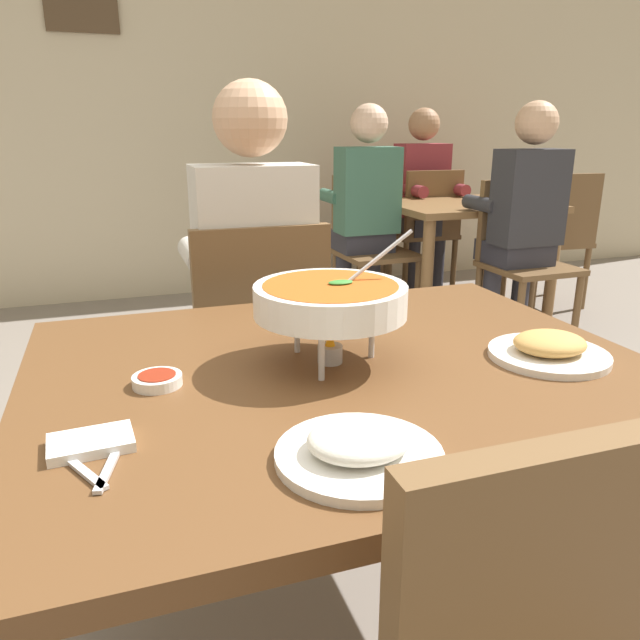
# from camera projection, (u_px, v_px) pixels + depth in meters

# --- Properties ---
(cafe_rear_partition) EXTENTS (10.00, 0.10, 3.00)m
(cafe_rear_partition) POSITION_uv_depth(u_px,v_px,m) (162.00, 77.00, 4.08)
(cafe_rear_partition) COLOR beige
(cafe_rear_partition) RESTS_ON ground_plane
(dining_table_main) EXTENTS (1.22, 1.00, 0.72)m
(dining_table_main) POSITION_uv_depth(u_px,v_px,m) (344.00, 411.00, 1.23)
(dining_table_main) COLOR brown
(dining_table_main) RESTS_ON ground_plane
(chair_diner_main) EXTENTS (0.44, 0.44, 0.90)m
(chair_diner_main) POSITION_uv_depth(u_px,v_px,m) (257.00, 341.00, 1.97)
(chair_diner_main) COLOR brown
(chair_diner_main) RESTS_ON ground_plane
(diner_main) EXTENTS (0.40, 0.45, 1.31)m
(diner_main) POSITION_uv_depth(u_px,v_px,m) (252.00, 268.00, 1.93)
(diner_main) COLOR #2D2D38
(diner_main) RESTS_ON ground_plane
(curry_bowl) EXTENTS (0.33, 0.30, 0.26)m
(curry_bowl) POSITION_uv_depth(u_px,v_px,m) (330.00, 301.00, 1.18)
(curry_bowl) COLOR silver
(curry_bowl) RESTS_ON dining_table_main
(rice_plate) EXTENTS (0.24, 0.24, 0.06)m
(rice_plate) POSITION_uv_depth(u_px,v_px,m) (359.00, 447.00, 0.85)
(rice_plate) COLOR white
(rice_plate) RESTS_ON dining_table_main
(appetizer_plate) EXTENTS (0.24, 0.24, 0.06)m
(appetizer_plate) POSITION_uv_depth(u_px,v_px,m) (549.00, 349.00, 1.23)
(appetizer_plate) COLOR white
(appetizer_plate) RESTS_ON dining_table_main
(sauce_dish) EXTENTS (0.09, 0.09, 0.02)m
(sauce_dish) POSITION_uv_depth(u_px,v_px,m) (157.00, 380.00, 1.10)
(sauce_dish) COLOR white
(sauce_dish) RESTS_ON dining_table_main
(napkin_folded) EXTENTS (0.13, 0.09, 0.02)m
(napkin_folded) POSITION_uv_depth(u_px,v_px,m) (91.00, 443.00, 0.89)
(napkin_folded) COLOR white
(napkin_folded) RESTS_ON dining_table_main
(fork_utensil) EXTENTS (0.09, 0.16, 0.01)m
(fork_utensil) POSITION_uv_depth(u_px,v_px,m) (75.00, 465.00, 0.84)
(fork_utensil) COLOR silver
(fork_utensil) RESTS_ON dining_table_main
(spoon_utensil) EXTENTS (0.05, 0.17, 0.01)m
(spoon_utensil) POSITION_uv_depth(u_px,v_px,m) (113.00, 459.00, 0.85)
(spoon_utensil) COLOR silver
(spoon_utensil) RESTS_ON dining_table_main
(dining_table_far) EXTENTS (1.00, 0.80, 0.72)m
(dining_table_far) POSITION_uv_depth(u_px,v_px,m) (465.00, 223.00, 3.87)
(dining_table_far) COLOR brown
(dining_table_far) RESTS_ON ground_plane
(chair_bg_left) EXTENTS (0.46, 0.46, 0.90)m
(chair_bg_left) POSITION_uv_depth(u_px,v_px,m) (426.00, 226.00, 4.31)
(chair_bg_left) COLOR brown
(chair_bg_left) RESTS_ON ground_plane
(chair_bg_middle) EXTENTS (0.46, 0.46, 0.90)m
(chair_bg_middle) POSITION_uv_depth(u_px,v_px,m) (370.00, 240.00, 3.76)
(chair_bg_middle) COLOR brown
(chair_bg_middle) RESTS_ON ground_plane
(chair_bg_right) EXTENTS (0.45, 0.45, 0.90)m
(chair_bg_right) POSITION_uv_depth(u_px,v_px,m) (520.00, 251.00, 3.41)
(chair_bg_right) COLOR brown
(chair_bg_right) RESTS_ON ground_plane
(chair_bg_corner) EXTENTS (0.48, 0.48, 0.90)m
(chair_bg_corner) POSITION_uv_depth(u_px,v_px,m) (355.00, 227.00, 4.24)
(chair_bg_corner) COLOR brown
(chair_bg_corner) RESTS_ON ground_plane
(chair_bg_window) EXTENTS (0.48, 0.48, 0.90)m
(chair_bg_window) POSITION_uv_depth(u_px,v_px,m) (557.00, 233.00, 4.01)
(chair_bg_window) COLOR brown
(chair_bg_window) RESTS_ON ground_plane
(patron_bg_left) EXTENTS (0.40, 0.45, 1.31)m
(patron_bg_left) POSITION_uv_depth(u_px,v_px,m) (423.00, 191.00, 4.30)
(patron_bg_left) COLOR #2D2D38
(patron_bg_left) RESTS_ON ground_plane
(patron_bg_middle) EXTENTS (0.40, 0.45, 1.31)m
(patron_bg_middle) POSITION_uv_depth(u_px,v_px,m) (365.00, 202.00, 3.64)
(patron_bg_middle) COLOR #2D2D38
(patron_bg_middle) RESTS_ON ground_plane
(patron_bg_right) EXTENTS (0.40, 0.45, 1.31)m
(patron_bg_right) POSITION_uv_depth(u_px,v_px,m) (523.00, 211.00, 3.28)
(patron_bg_right) COLOR #2D2D38
(patron_bg_right) RESTS_ON ground_plane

